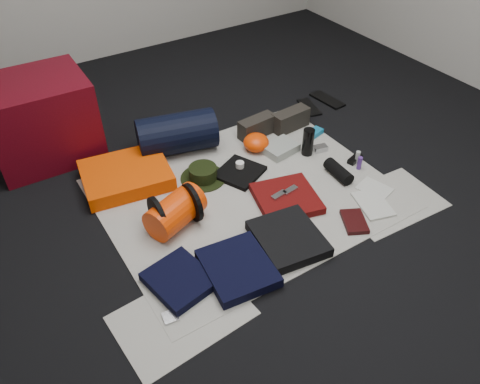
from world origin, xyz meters
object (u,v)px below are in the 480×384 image
red_cabinet (40,119)px  water_bottle (308,142)px  navy_duffel (177,134)px  sleeping_pad (126,175)px  stuff_sack (175,212)px  paperback_book (354,222)px  compact_camera (320,148)px

red_cabinet → water_bottle: 1.67m
red_cabinet → navy_duffel: bearing=-29.4°
sleeping_pad → stuff_sack: bearing=-80.2°
navy_duffel → paperback_book: bearing=-52.5°
paperback_book → stuff_sack: bearing=175.0°
compact_camera → paperback_book: (-0.28, -0.62, -0.01)m
navy_duffel → compact_camera: navy_duffel is taller
paperback_book → navy_duffel: bearing=140.8°
sleeping_pad → compact_camera: sleeping_pad is taller
sleeping_pad → stuff_sack: stuff_sack is taller
paperback_book → compact_camera: bearing=92.6°
red_cabinet → stuff_sack: bearing=-68.1°
navy_duffel → paperback_book: 1.23m
compact_camera → paperback_book: size_ratio=0.49×
red_cabinet → stuff_sack: red_cabinet is taller
red_cabinet → sleeping_pad: (0.31, -0.54, -0.20)m
stuff_sack → compact_camera: (1.10, 0.11, -0.07)m
navy_duffel → compact_camera: (0.78, -0.50, -0.11)m
stuff_sack → paperback_book: bearing=-32.1°
stuff_sack → water_bottle: stuff_sack is taller
red_cabinet → paperback_book: size_ratio=3.42×
red_cabinet → sleeping_pad: bearing=-59.4°
red_cabinet → compact_camera: 1.77m
sleeping_pad → paperback_book: bearing=-48.2°
water_bottle → compact_camera: water_bottle is taller
red_cabinet → compact_camera: red_cabinet is taller
sleeping_pad → compact_camera: size_ratio=5.62×
compact_camera → sleeping_pad: bearing=174.7°
sleeping_pad → water_bottle: 1.15m
stuff_sack → water_bottle: bearing=7.7°
water_bottle → paperback_book: bearing=-106.5°
red_cabinet → water_bottle: bearing=-31.7°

